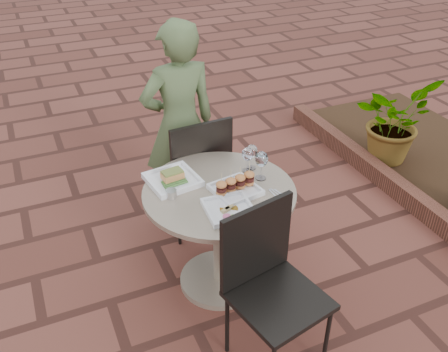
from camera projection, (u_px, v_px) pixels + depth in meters
name	position (u px, v px, depth m)	size (l,w,h in m)	color
ground	(231.00, 265.00, 3.43)	(60.00, 60.00, 0.00)	brown
cafe_table	(219.00, 223.00, 3.04)	(0.90, 0.90, 0.73)	gray
chair_far	(196.00, 167.00, 3.47)	(0.47, 0.47, 0.93)	black
chair_near	(268.00, 275.00, 2.57)	(0.52, 0.52, 0.93)	black
diner	(179.00, 125.00, 3.54)	(0.55, 0.36, 1.52)	#455830
plate_salmon	(173.00, 179.00, 2.97)	(0.32, 0.32, 0.08)	white
plate_sliders	(235.00, 186.00, 2.87)	(0.29, 0.29, 0.16)	white
plate_tuna	(229.00, 209.00, 2.73)	(0.27, 0.27, 0.03)	white
wine_glass_right	(262.00, 160.00, 2.94)	(0.08, 0.08, 0.18)	white
wine_glass_mid	(248.00, 155.00, 3.02)	(0.07, 0.07, 0.17)	white
wine_glass_far	(252.00, 152.00, 3.05)	(0.07, 0.07, 0.17)	white
steel_ramekin	(171.00, 194.00, 2.83)	(0.06, 0.06, 0.05)	silver
cutlery_set	(280.00, 196.00, 2.85)	(0.08, 0.18, 0.00)	silver
planter_curb	(391.00, 183.00, 4.16)	(0.12, 3.00, 0.15)	brown
potted_plant_a	(393.00, 120.00, 4.34)	(0.67, 0.58, 0.74)	#33662D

